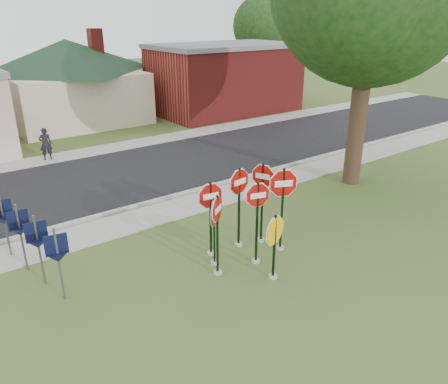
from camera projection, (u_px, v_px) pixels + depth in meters
ground at (278, 277)px, 11.92m from camera, size 120.00×120.00×0.00m
sidewalk_near at (175, 209)px, 16.00m from camera, size 60.00×1.60×0.06m
road at (123, 176)px, 19.34m from camera, size 60.00×7.00×0.04m
sidewalk_far at (88, 152)px, 22.53m from camera, size 60.00×1.60×0.06m
curb at (162, 200)px, 16.72m from camera, size 60.00×0.20×0.14m
stop_sign_center at (257, 212)px, 12.06m from camera, size 0.94×0.29×2.59m
stop_sign_yellow at (275, 240)px, 11.46m from camera, size 1.09×0.31×2.00m
stop_sign_left at (217, 226)px, 11.53m from camera, size 0.81×0.56×2.45m
stop_sign_right at (283, 197)px, 12.70m from camera, size 1.07×0.50×2.74m
stop_sign_back_right at (239, 196)px, 12.95m from camera, size 1.06×0.24×2.65m
stop_sign_back_left at (211, 209)px, 12.51m from camera, size 1.05×0.24×2.42m
stop_sign_far_right at (262, 193)px, 13.19m from camera, size 0.44×0.91×2.69m
stop_sign_far_left at (214, 223)px, 12.08m from camera, size 0.80×0.76×2.16m
route_sign_row at (20, 231)px, 11.82m from camera, size 1.43×4.63×2.00m
building_house at (68, 65)px, 27.99m from camera, size 11.60×11.60×6.20m
building_brick at (225, 78)px, 31.38m from camera, size 10.20×6.20×4.75m
bg_tree_right at (262, 26)px, 41.27m from camera, size 5.60×5.60×8.40m
pedestrian at (46, 144)px, 21.06m from camera, size 0.63×0.47×1.58m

